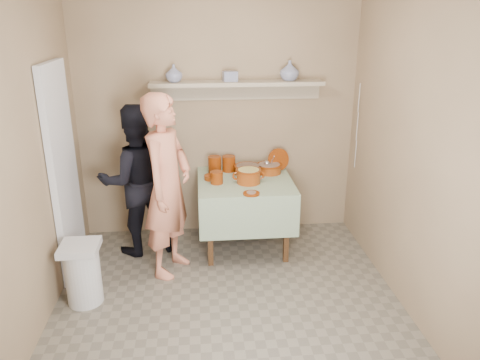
{
  "coord_description": "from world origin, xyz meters",
  "views": [
    {
      "loc": [
        -0.22,
        -3.25,
        2.4
      ],
      "look_at": [
        0.15,
        0.75,
        0.95
      ],
      "focal_mm": 35.0,
      "sensor_mm": 36.0,
      "label": 1
    }
  ],
  "objects": [
    {
      "name": "ceramic_box",
      "position": [
        0.13,
        1.62,
        1.77
      ],
      "size": [
        0.16,
        0.13,
        0.1
      ],
      "primitive_type": "cube",
      "rotation": [
        0.0,
        0.0,
        0.16
      ],
      "color": "navy",
      "rests_on": "wall_shelf"
    },
    {
      "name": "tile_panel",
      "position": [
        -1.46,
        0.95,
        1.0
      ],
      "size": [
        0.06,
        0.7,
        2.0
      ],
      "primitive_type": "cube",
      "color": "silver",
      "rests_on": "ground"
    },
    {
      "name": "cazuela_meat_a",
      "position": [
        0.3,
        1.45,
        0.82
      ],
      "size": [
        0.3,
        0.3,
        0.1
      ],
      "color": "maroon",
      "rests_on": "serving_table"
    },
    {
      "name": "empty_bowl",
      "position": [
        -0.09,
        1.32,
        0.78
      ],
      "size": [
        0.16,
        0.16,
        0.05
      ],
      "primitive_type": "cylinder",
      "color": "#672001",
      "rests_on": "serving_table"
    },
    {
      "name": "cazuela_meat_b",
      "position": [
        0.53,
        1.47,
        0.82
      ],
      "size": [
        0.28,
        0.28,
        0.1
      ],
      "color": "maroon",
      "rests_on": "serving_table"
    },
    {
      "name": "person_helper",
      "position": [
        -0.86,
        1.29,
        0.78
      ],
      "size": [
        0.9,
        0.78,
        1.57
      ],
      "primitive_type": "imported",
      "rotation": [
        0.0,
        0.0,
        -2.86
      ],
      "color": "black",
      "rests_on": "ground"
    },
    {
      "name": "cazuela_rice",
      "position": [
        0.28,
        1.18,
        0.85
      ],
      "size": [
        0.33,
        0.25,
        0.14
      ],
      "color": "maroon",
      "rests_on": "serving_table"
    },
    {
      "name": "plate_stack_a",
      "position": [
        -0.05,
        1.52,
        0.85
      ],
      "size": [
        0.14,
        0.14,
        0.18
      ],
      "primitive_type": "cylinder",
      "color": "#672001",
      "rests_on": "serving_table"
    },
    {
      "name": "vase_left",
      "position": [
        -0.44,
        1.62,
        1.81
      ],
      "size": [
        0.24,
        0.24,
        0.18
      ],
      "primitive_type": "imported",
      "rotation": [
        0.0,
        0.0,
        0.64
      ],
      "color": "navy",
      "rests_on": "wall_shelf"
    },
    {
      "name": "propped_lid",
      "position": [
        0.65,
        1.56,
        0.88
      ],
      "size": [
        0.26,
        0.14,
        0.24
      ],
      "primitive_type": "cylinder",
      "rotation": [
        1.34,
        0.0,
        0.3
      ],
      "color": "#672001",
      "rests_on": "serving_table"
    },
    {
      "name": "ladle",
      "position": [
        0.51,
        1.46,
        0.87
      ],
      "size": [
        0.08,
        0.26,
        0.19
      ],
      "color": "silver",
      "rests_on": "cazuela_meat_b"
    },
    {
      "name": "front_plate",
      "position": [
        0.27,
        0.86,
        0.77
      ],
      "size": [
        0.16,
        0.16,
        0.03
      ],
      "color": "#672001",
      "rests_on": "serving_table"
    },
    {
      "name": "plate_stack_b",
      "position": [
        0.1,
        1.57,
        0.85
      ],
      "size": [
        0.14,
        0.14,
        0.17
      ],
      "primitive_type": "cylinder",
      "color": "#672001",
      "rests_on": "serving_table"
    },
    {
      "name": "bowl_stack",
      "position": [
        -0.05,
        1.19,
        0.82
      ],
      "size": [
        0.13,
        0.13,
        0.13
      ],
      "primitive_type": "cylinder",
      "color": "#672001",
      "rests_on": "serving_table"
    },
    {
      "name": "ground",
      "position": [
        0.0,
        0.0,
        0.0
      ],
      "size": [
        3.5,
        3.5,
        0.0
      ],
      "primitive_type": "plane",
      "color": "#6D6455",
      "rests_on": "ground"
    },
    {
      "name": "room_shell",
      "position": [
        0.0,
        0.0,
        1.61
      ],
      "size": [
        3.04,
        3.54,
        2.62
      ],
      "color": "#947A5B",
      "rests_on": "ground"
    },
    {
      "name": "person_cook",
      "position": [
        -0.52,
        0.85,
        0.87
      ],
      "size": [
        0.64,
        0.75,
        1.74
      ],
      "primitive_type": "imported",
      "rotation": [
        0.0,
        0.0,
        1.16
      ],
      "color": "#D37A5B",
      "rests_on": "ground"
    },
    {
      "name": "wall_shelf",
      "position": [
        0.2,
        1.65,
        1.67
      ],
      "size": [
        1.8,
        0.25,
        0.21
      ],
      "color": "tan",
      "rests_on": "room_shell"
    },
    {
      "name": "electrical_cord",
      "position": [
        1.47,
        1.48,
        1.25
      ],
      "size": [
        0.01,
        0.05,
        0.9
      ],
      "color": "silver",
      "rests_on": "wall_shelf"
    },
    {
      "name": "trash_bin",
      "position": [
        -1.24,
        0.37,
        0.28
      ],
      "size": [
        0.32,
        0.32,
        0.56
      ],
      "color": "silver",
      "rests_on": "ground"
    },
    {
      "name": "serving_table",
      "position": [
        0.25,
        1.28,
        0.64
      ],
      "size": [
        0.97,
        0.97,
        0.76
      ],
      "color": "#4C2D16",
      "rests_on": "ground"
    },
    {
      "name": "vase_right",
      "position": [
        0.75,
        1.62,
        1.82
      ],
      "size": [
        0.26,
        0.26,
        0.21
      ],
      "primitive_type": "imported",
      "rotation": [
        0.0,
        0.0,
        -0.38
      ],
      "color": "navy",
      "rests_on": "wall_shelf"
    }
  ]
}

